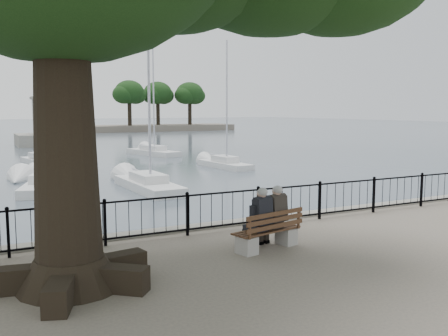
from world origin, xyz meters
TOP-DOWN VIEW (x-y plane):
  - harbor at (0.00, 3.00)m, footprint 260.00×260.00m
  - railing at (0.00, 2.50)m, footprint 22.06×0.06m
  - bench at (0.11, 0.58)m, footprint 1.74×0.84m
  - person_left at (-0.14, 0.63)m, footprint 0.49×0.75m
  - person_right at (0.31, 0.73)m, footprint 0.49×0.75m
  - lion_monument at (2.00, 49.93)m, footprint 6.00×6.00m
  - sailboat_b at (-1.39, 21.30)m, footprint 2.55×4.82m
  - sailboat_c at (2.33, 15.38)m, footprint 1.88×6.13m
  - sailboat_d at (10.17, 22.17)m, footprint 1.92×5.26m
  - sailboat_f at (-1.04, 30.83)m, footprint 2.19×4.85m
  - sailboat_g at (8.86, 33.46)m, footprint 3.26×6.38m
  - sailboat_i at (-2.25, 17.88)m, footprint 3.35×6.36m
  - far_shore at (25.54, 79.46)m, footprint 30.00×8.60m

SIDE VIEW (x-z plane):
  - sailboat_d at x=10.17m, z-range -5.14..3.70m
  - sailboat_f at x=-1.04m, z-range -5.17..3.75m
  - sailboat_g at x=8.86m, z-range -5.91..4.50m
  - sailboat_b at x=-1.39m, z-range -5.32..3.92m
  - sailboat_i at x=-2.25m, z-range -6.14..4.75m
  - sailboat_c at x=2.33m, z-range -6.13..4.74m
  - harbor at x=0.00m, z-range -1.10..0.10m
  - bench at x=0.11m, z-range -0.13..0.75m
  - railing at x=0.00m, z-range 0.06..1.06m
  - person_left at x=-0.14m, z-range -0.06..1.34m
  - person_right at x=0.31m, z-range -0.06..1.34m
  - lion_monument at x=2.00m, z-range -3.21..5.65m
  - far_shore at x=25.54m, z-range -1.59..7.59m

